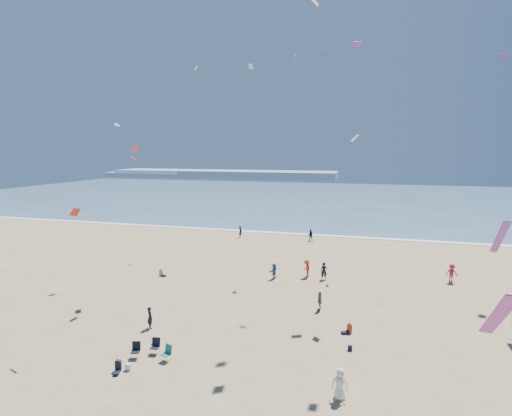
# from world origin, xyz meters

# --- Properties ---
(ocean) EXTENTS (220.00, 100.00, 0.06)m
(ocean) POSITION_xyz_m (0.00, 95.00, 0.03)
(ocean) COLOR #476B84
(ocean) RESTS_ON ground
(surf_line) EXTENTS (220.00, 1.20, 0.08)m
(surf_line) POSITION_xyz_m (0.00, 45.00, 0.04)
(surf_line) COLOR white
(surf_line) RESTS_ON ground
(headland_far) EXTENTS (110.00, 20.00, 3.20)m
(headland_far) POSITION_xyz_m (-60.00, 170.00, 1.60)
(headland_far) COLOR #7A8EA8
(headland_far) RESTS_ON ground
(headland_near) EXTENTS (40.00, 14.00, 2.00)m
(headland_near) POSITION_xyz_m (-100.00, 165.00, 1.00)
(headland_near) COLOR #7A8EA8
(headland_near) RESTS_ON ground
(standing_flyers) EXTENTS (38.66, 46.47, 1.94)m
(standing_flyers) POSITION_xyz_m (6.08, 16.37, 0.85)
(standing_flyers) COLOR black
(standing_flyers) RESTS_ON ground
(seated_group) EXTENTS (20.44, 25.62, 0.84)m
(seated_group) POSITION_xyz_m (0.44, 6.34, 0.42)
(seated_group) COLOR beige
(seated_group) RESTS_ON ground
(chair_cluster) EXTENTS (2.75, 1.50, 1.00)m
(chair_cluster) POSITION_xyz_m (-4.08, 5.52, 0.50)
(chair_cluster) COLOR black
(chair_cluster) RESTS_ON ground
(white_tote) EXTENTS (0.35, 0.20, 0.40)m
(white_tote) POSITION_xyz_m (-4.71, 3.87, 0.20)
(white_tote) COLOR white
(white_tote) RESTS_ON ground
(black_backpack) EXTENTS (0.30, 0.22, 0.38)m
(black_backpack) POSITION_xyz_m (-4.90, 7.28, 0.19)
(black_backpack) COLOR black
(black_backpack) RESTS_ON ground
(navy_bag) EXTENTS (0.28, 0.18, 0.34)m
(navy_bag) POSITION_xyz_m (7.85, 9.81, 0.17)
(navy_bag) COLOR black
(navy_bag) RESTS_ON ground
(kites_aloft) EXTENTS (39.40, 45.36, 26.80)m
(kites_aloft) POSITION_xyz_m (8.69, 13.30, 14.87)
(kites_aloft) COLOR red
(kites_aloft) RESTS_ON ground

